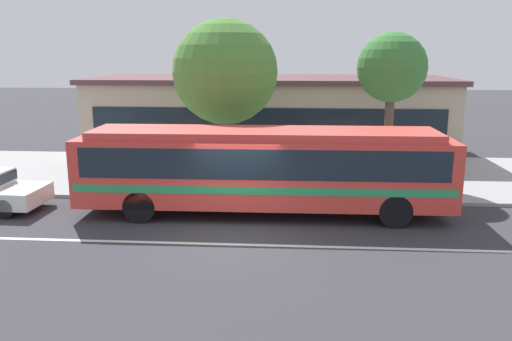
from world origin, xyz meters
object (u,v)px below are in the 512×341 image
at_px(pedestrian_waiting_near_sign, 399,162).
at_px(street_tree_mid_block, 392,69).
at_px(street_tree_near_stop, 225,72).
at_px(transit_bus, 264,166).

xyz_separation_m(pedestrian_waiting_near_sign, street_tree_mid_block, (-0.26, 1.17, 3.38)).
relative_size(street_tree_near_stop, street_tree_mid_block, 1.09).
xyz_separation_m(transit_bus, street_tree_near_stop, (-1.71, 3.96, 2.75)).
height_order(transit_bus, street_tree_mid_block, street_tree_mid_block).
distance_m(transit_bus, pedestrian_waiting_near_sign, 5.85).
xyz_separation_m(transit_bus, pedestrian_waiting_near_sign, (4.86, 3.22, -0.50)).
relative_size(pedestrian_waiting_near_sign, street_tree_near_stop, 0.27).
bearing_deg(street_tree_mid_block, pedestrian_waiting_near_sign, -77.61).
bearing_deg(street_tree_mid_block, transit_bus, -136.36).
bearing_deg(pedestrian_waiting_near_sign, street_tree_near_stop, 173.62).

